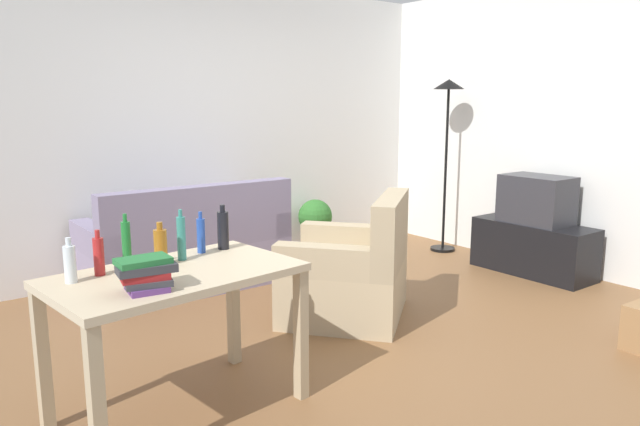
# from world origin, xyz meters

# --- Properties ---
(ground_plane) EXTENTS (5.20, 4.40, 0.02)m
(ground_plane) POSITION_xyz_m (0.00, 0.00, -0.01)
(ground_plane) COLOR brown
(wall_rear) EXTENTS (5.20, 0.10, 2.70)m
(wall_rear) POSITION_xyz_m (0.00, 2.20, 1.35)
(wall_rear) COLOR white
(wall_rear) RESTS_ON ground_plane
(wall_right) EXTENTS (0.10, 4.40, 2.70)m
(wall_right) POSITION_xyz_m (2.60, 0.00, 1.35)
(wall_right) COLOR silver
(wall_right) RESTS_ON ground_plane
(couch) EXTENTS (1.67, 0.84, 0.92)m
(couch) POSITION_xyz_m (-0.50, 1.59, 0.31)
(couch) COLOR gray
(couch) RESTS_ON ground_plane
(tv_stand) EXTENTS (0.44, 1.10, 0.48)m
(tv_stand) POSITION_xyz_m (2.25, 0.04, 0.24)
(tv_stand) COLOR black
(tv_stand) RESTS_ON ground_plane
(tv) EXTENTS (0.41, 0.60, 0.44)m
(tv) POSITION_xyz_m (2.25, 0.04, 0.70)
(tv) COLOR #2D2D33
(tv) RESTS_ON tv_stand
(torchiere_lamp) EXTENTS (0.32, 0.32, 1.81)m
(torchiere_lamp) POSITION_xyz_m (2.25, 1.14, 1.41)
(torchiere_lamp) COLOR black
(torchiere_lamp) RESTS_ON ground_plane
(desk) EXTENTS (1.27, 0.83, 0.76)m
(desk) POSITION_xyz_m (-1.45, -0.35, 0.65)
(desk) COLOR #C6B28E
(desk) RESTS_ON ground_plane
(potted_plant) EXTENTS (0.36, 0.36, 0.57)m
(potted_plant) POSITION_xyz_m (1.10, 1.90, 0.33)
(potted_plant) COLOR brown
(potted_plant) RESTS_ON ground_plane
(armchair) EXTENTS (1.23, 1.22, 0.92)m
(armchair) POSITION_xyz_m (0.17, 0.20, 0.32)
(armchair) COLOR tan
(armchair) RESTS_ON ground_plane
(bottle_clear) EXTENTS (0.06, 0.06, 0.22)m
(bottle_clear) POSITION_xyz_m (-1.92, -0.24, 0.85)
(bottle_clear) COLOR silver
(bottle_clear) RESTS_ON desk
(bottle_red) EXTENTS (0.05, 0.05, 0.23)m
(bottle_red) POSITION_xyz_m (-1.77, -0.20, 0.86)
(bottle_red) COLOR #AD2323
(bottle_red) RESTS_ON desk
(bottle_green) EXTENTS (0.05, 0.05, 0.29)m
(bottle_green) POSITION_xyz_m (-1.63, -0.18, 0.89)
(bottle_green) COLOR #1E722D
(bottle_green) RESTS_ON desk
(bottle_amber) EXTENTS (0.07, 0.07, 0.23)m
(bottle_amber) POSITION_xyz_m (-1.46, -0.21, 0.86)
(bottle_amber) COLOR #9E6019
(bottle_amber) RESTS_ON desk
(bottle_tall) EXTENTS (0.05, 0.05, 0.27)m
(bottle_tall) POSITION_xyz_m (-1.33, -0.17, 0.88)
(bottle_tall) COLOR teal
(bottle_tall) RESTS_ON desk
(bottle_blue) EXTENTS (0.05, 0.05, 0.23)m
(bottle_blue) POSITION_xyz_m (-1.18, -0.09, 0.86)
(bottle_blue) COLOR #2347A3
(bottle_blue) RESTS_ON desk
(bottle_dark) EXTENTS (0.06, 0.06, 0.26)m
(bottle_dark) POSITION_xyz_m (-1.04, -0.09, 0.87)
(bottle_dark) COLOR black
(bottle_dark) RESTS_ON desk
(book_stack) EXTENTS (0.27, 0.20, 0.15)m
(book_stack) POSITION_xyz_m (-1.68, -0.56, 0.84)
(book_stack) COLOR #593372
(book_stack) RESTS_ON desk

